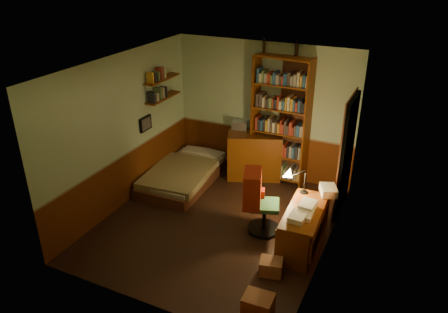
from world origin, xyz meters
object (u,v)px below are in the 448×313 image
at_px(bed, 184,169).
at_px(cardboard_box_a, 258,305).
at_px(mini_stereo, 240,125).
at_px(bookshelf, 281,122).
at_px(cardboard_box_b, 271,267).
at_px(desk, 303,228).
at_px(office_chair, 265,202).
at_px(dresser, 254,156).
at_px(desk_lamp, 305,176).

xyz_separation_m(bed, cardboard_box_a, (2.51, -2.53, -0.15)).
bearing_deg(mini_stereo, bookshelf, -16.18).
bearing_deg(cardboard_box_b, desk, 74.57).
relative_size(desk, office_chair, 1.16).
bearing_deg(office_chair, bookshelf, 83.01).
distance_m(bookshelf, cardboard_box_a, 3.69).
height_order(mini_stereo, office_chair, mini_stereo).
height_order(bed, mini_stereo, mini_stereo).
bearing_deg(bookshelf, office_chair, -70.00).
bearing_deg(cardboard_box_a, cardboard_box_b, 98.29).
bearing_deg(bed, dresser, 33.22).
bearing_deg(mini_stereo, cardboard_box_b, -71.81).
distance_m(desk, desk_lamp, 0.79).
relative_size(mini_stereo, desk, 0.25).
distance_m(dresser, cardboard_box_b, 2.88).
xyz_separation_m(desk, cardboard_box_b, (-0.21, -0.78, -0.21)).
bearing_deg(desk, bed, 156.41).
height_order(bed, desk_lamp, desk_lamp).
bearing_deg(mini_stereo, cardboard_box_a, -76.40).
bearing_deg(dresser, mini_stereo, 139.17).
bearing_deg(bookshelf, desk_lamp, -49.59).
relative_size(mini_stereo, desk_lamp, 0.52).
bearing_deg(office_chair, cardboard_box_a, -90.58).
distance_m(bookshelf, desk, 2.30).
xyz_separation_m(dresser, office_chair, (0.83, -1.63, 0.07)).
xyz_separation_m(bed, desk_lamp, (2.46, -0.50, 0.64)).
distance_m(mini_stereo, desk_lamp, 2.22).
height_order(desk, cardboard_box_b, desk).
bearing_deg(dresser, bookshelf, -11.61).
relative_size(bed, cardboard_box_b, 6.21).
bearing_deg(dresser, bed, -166.61).
height_order(desk, desk_lamp, desk_lamp).
relative_size(desk, desk_lamp, 2.12).
relative_size(bed, desk_lamp, 3.37).
bearing_deg(dresser, office_chair, -85.11).
distance_m(bed, cardboard_box_b, 2.98).
height_order(bed, desk, desk).
relative_size(mini_stereo, cardboard_box_a, 0.82).
bearing_deg(cardboard_box_a, bookshelf, 105.26).
relative_size(office_chair, cardboard_box_b, 3.37).
xyz_separation_m(dresser, mini_stereo, (-0.37, 0.13, 0.53)).
height_order(dresser, office_chair, office_chair).
height_order(bed, office_chair, office_chair).
height_order(mini_stereo, desk_lamp, desk_lamp).
bearing_deg(cardboard_box_b, dresser, 116.65).
distance_m(dresser, mini_stereo, 0.66).
xyz_separation_m(desk, cardboard_box_a, (-0.10, -1.55, -0.19)).
xyz_separation_m(bed, desk, (2.61, -0.98, 0.04)).
bearing_deg(bed, mini_stereo, 48.56).
distance_m(dresser, office_chair, 1.83).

